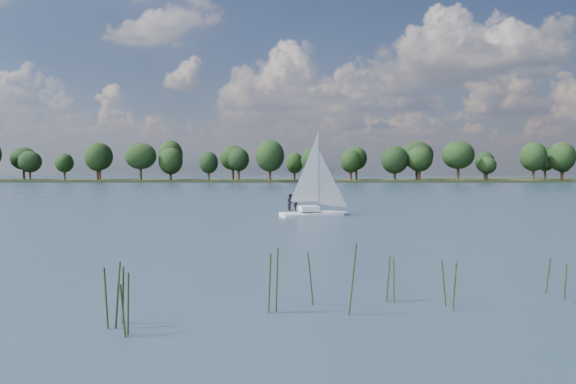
% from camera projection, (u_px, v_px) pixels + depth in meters
% --- Properties ---
extents(ground, '(700.00, 700.00, 0.00)m').
position_uv_depth(ground, '(316.00, 192.00, 132.09)').
color(ground, '#233342').
rests_on(ground, ground).
extents(far_shore, '(660.00, 40.00, 1.50)m').
position_uv_depth(far_shore, '(312.00, 181.00, 243.97)').
color(far_shore, black).
rests_on(far_shore, ground).
extents(sailboat, '(7.02, 4.54, 9.00)m').
position_uv_depth(sailboat, '(312.00, 191.00, 64.66)').
color(sailboat, silver).
rests_on(sailboat, ground).
extents(treeline, '(563.43, 74.32, 18.30)m').
position_uv_depth(treeline, '(297.00, 160.00, 239.73)').
color(treeline, black).
rests_on(treeline, ground).
extents(reeds, '(58.27, 11.63, 2.23)m').
position_uv_depth(reeds, '(380.00, 279.00, 22.69)').
color(reeds, '#283316').
rests_on(reeds, ground).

